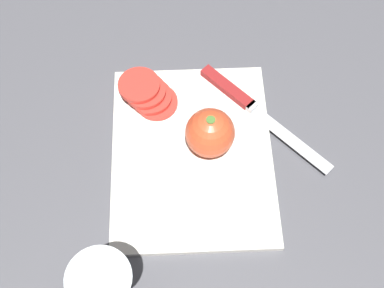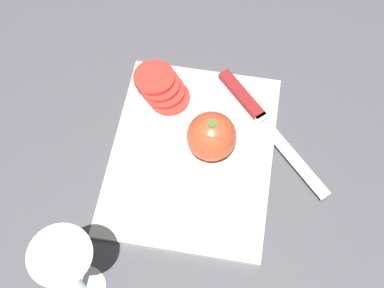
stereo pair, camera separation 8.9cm
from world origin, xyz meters
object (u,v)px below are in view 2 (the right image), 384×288
wine_glass (68,266)px  knife (252,107)px  tomato_slice_stack_near (162,87)px  whole_tomato (212,136)px

wine_glass → knife: (0.36, -0.22, -0.10)m
wine_glass → tomato_slice_stack_near: bearing=-8.1°
wine_glass → tomato_slice_stack_near: size_ratio=1.62×
wine_glass → whole_tomato: bearing=-30.4°
wine_glass → tomato_slice_stack_near: wine_glass is taller
tomato_slice_stack_near → knife: bearing=-92.4°
wine_glass → knife: bearing=-31.1°
whole_tomato → knife: (0.09, -0.06, -0.04)m
wine_glass → tomato_slice_stack_near: 0.38m
wine_glass → whole_tomato: size_ratio=2.01×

